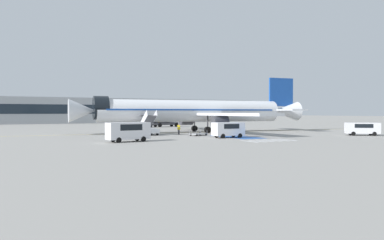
{
  "coord_description": "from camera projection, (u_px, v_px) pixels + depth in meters",
  "views": [
    {
      "loc": [
        -30.84,
        -58.0,
        3.56
      ],
      "look_at": [
        -0.66,
        -0.62,
        2.24
      ],
      "focal_mm": 35.0,
      "sensor_mm": 36.0,
      "label": 1
    }
  ],
  "objects": [
    {
      "name": "ground_crew_0",
      "position": [
        241.0,
        127.0,
        64.9
      ],
      "size": [
        0.47,
        0.31,
        1.75
      ],
      "rotation": [
        0.0,
        0.0,
        6.07
      ],
      "color": "black",
      "rests_on": "ground_plane"
    },
    {
      "name": "apron_walkway_bar_0",
      "position": [
        249.0,
        141.0,
        45.7
      ],
      "size": [
        0.44,
        3.6,
        0.01
      ],
      "primitive_type": "cube",
      "color": "silver",
      "rests_on": "ground_plane"
    },
    {
      "name": "apron_walkway_bar_3",
      "position": [
        272.0,
        140.0,
        47.37
      ],
      "size": [
        0.44,
        3.6,
        0.01
      ],
      "primitive_type": "cube",
      "color": "silver",
      "rests_on": "ground_plane"
    },
    {
      "name": "baggage_cart",
      "position": [
        198.0,
        134.0,
        57.22
      ],
      "size": [
        2.94,
        2.23,
        0.87
      ],
      "rotation": [
        0.0,
        0.0,
        1.88
      ],
      "color": "gray",
      "rests_on": "ground_plane"
    },
    {
      "name": "apron_walkway_bar_5",
      "position": [
        287.0,
        140.0,
        48.49
      ],
      "size": [
        0.44,
        3.6,
        0.01
      ],
      "primitive_type": "cube",
      "color": "silver",
      "rests_on": "ground_plane"
    },
    {
      "name": "service_van_2",
      "position": [
        128.0,
        130.0,
        45.21
      ],
      "size": [
        5.42,
        2.48,
        2.35
      ],
      "rotation": [
        0.0,
        0.0,
        4.85
      ],
      "color": "silver",
      "rests_on": "ground_plane"
    },
    {
      "name": "fuel_tanker",
      "position": [
        161.0,
        120.0,
        91.56
      ],
      "size": [
        10.28,
        3.4,
        3.37
      ],
      "rotation": [
        0.0,
        0.0,
        -1.48
      ],
      "color": "#38383D",
      "rests_on": "ground_plane"
    },
    {
      "name": "apron_walkway_bar_4",
      "position": [
        280.0,
        140.0,
        47.93
      ],
      "size": [
        0.44,
        3.6,
        0.01
      ],
      "primitive_type": "cube",
      "color": "silver",
      "rests_on": "ground_plane"
    },
    {
      "name": "ground_plane",
      "position": [
        194.0,
        133.0,
        65.74
      ],
      "size": [
        600.0,
        600.0,
        0.0
      ],
      "primitive_type": "plane",
      "color": "gray"
    },
    {
      "name": "apron_walkway_bar_1",
      "position": [
        257.0,
        141.0,
        46.26
      ],
      "size": [
        0.44,
        3.6,
        0.01
      ],
      "primitive_type": "cube",
      "color": "silver",
      "rests_on": "ground_plane"
    },
    {
      "name": "apron_stand_patch_blue",
      "position": [
        237.0,
        137.0,
        54.3
      ],
      "size": [
        4.11,
        9.18,
        0.01
      ],
      "primitive_type": "cube",
      "color": "#2856A8",
      "rests_on": "ground_plane"
    },
    {
      "name": "terminal_building",
      "position": [
        84.0,
        111.0,
        125.93
      ],
      "size": [
        130.7,
        12.1,
        8.33
      ],
      "color": "#9EA3A8",
      "rests_on": "ground_plane"
    },
    {
      "name": "apron_leadline_yellow",
      "position": [
        192.0,
        132.0,
        66.67
      ],
      "size": [
        77.17,
        8.41,
        0.01
      ],
      "primitive_type": "cube",
      "rotation": [
        0.0,
        0.0,
        1.46
      ],
      "color": "gold",
      "rests_on": "ground_plane"
    },
    {
      "name": "service_van_1",
      "position": [
        228.0,
        129.0,
        52.43
      ],
      "size": [
        4.49,
        2.2,
        2.15
      ],
      "rotation": [
        0.0,
        0.0,
        1.51
      ],
      "color": "silver",
      "rests_on": "ground_plane"
    },
    {
      "name": "traffic_cone_0",
      "position": [
        215.0,
        131.0,
        63.7
      ],
      "size": [
        0.61,
        0.61,
        0.68
      ],
      "color": "orange",
      "rests_on": "ground_plane"
    },
    {
      "name": "service_van_0",
      "position": [
        362.0,
        128.0,
        57.47
      ],
      "size": [
        5.01,
        4.44,
        1.98
      ],
      "rotation": [
        0.0,
        0.0,
        0.92
      ],
      "color": "silver",
      "rests_on": "ground_plane"
    },
    {
      "name": "apron_walkway_bar_2",
      "position": [
        265.0,
        141.0,
        46.81
      ],
      "size": [
        0.44,
        3.6,
        0.01
      ],
      "primitive_type": "cube",
      "color": "silver",
      "rests_on": "ground_plane"
    },
    {
      "name": "airliner",
      "position": [
        196.0,
        111.0,
        66.83
      ],
      "size": [
        43.71,
        36.51,
        10.29
      ],
      "rotation": [
        0.0,
        0.0,
        1.46
      ],
      "color": "silver",
      "rests_on": "ground_plane"
    },
    {
      "name": "boarding_stairs_forward",
      "position": [
        149.0,
        129.0,
        59.09
      ],
      "size": [
        2.7,
        5.4,
        3.92
      ],
      "rotation": [
        0.0,
        0.0,
        -0.11
      ],
      "color": "#ADB2BA",
      "rests_on": "ground_plane"
    },
    {
      "name": "ground_crew_1",
      "position": [
        179.0,
        128.0,
        60.1
      ],
      "size": [
        0.46,
        0.47,
        1.69
      ],
      "rotation": [
        0.0,
        0.0,
        5.44
      ],
      "color": "#2D2D33",
      "rests_on": "ground_plane"
    },
    {
      "name": "ground_crew_2",
      "position": [
        228.0,
        127.0,
        65.17
      ],
      "size": [
        0.38,
        0.49,
        1.77
      ],
      "rotation": [
        0.0,
        0.0,
        5.13
      ],
      "color": "#191E38",
      "rests_on": "ground_plane"
    }
  ]
}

